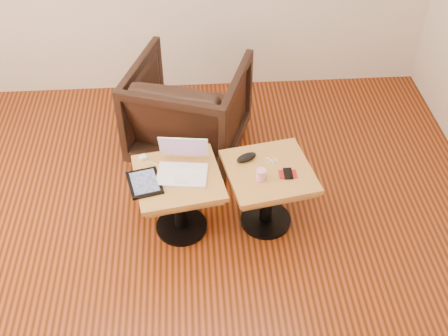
{
  "coord_description": "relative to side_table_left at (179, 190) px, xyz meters",
  "views": [
    {
      "loc": [
        0.18,
        -2.13,
        2.91
      ],
      "look_at": [
        0.36,
        0.48,
        0.54
      ],
      "focal_mm": 45.0,
      "sensor_mm": 36.0,
      "label": 1
    }
  ],
  "objects": [
    {
      "name": "glasses_case",
      "position": [
        0.45,
        0.12,
        0.14
      ],
      "size": [
        0.16,
        0.12,
        0.05
      ],
      "primitive_type": "ellipsoid",
      "rotation": [
        0.0,
        0.0,
        0.48
      ],
      "color": "black",
      "rests_on": "side_table_right"
    },
    {
      "name": "striped_cup",
      "position": [
        0.52,
        -0.07,
        0.16
      ],
      "size": [
        0.08,
        0.08,
        0.08
      ],
      "primitive_type": "cylinder",
      "rotation": [
        0.0,
        0.0,
        0.49
      ],
      "color": "pink",
      "rests_on": "side_table_right"
    },
    {
      "name": "earbuds_tangle",
      "position": [
        0.62,
        0.1,
        0.13
      ],
      "size": [
        0.07,
        0.06,
        0.01
      ],
      "color": "white",
      "rests_on": "side_table_right"
    },
    {
      "name": "room_shell",
      "position": [
        -0.06,
        -0.48,
        0.98
      ],
      "size": [
        4.52,
        4.52,
        2.71
      ],
      "color": "#3B1D07",
      "rests_on": "ground"
    },
    {
      "name": "phone_on_sleeve",
      "position": [
        0.7,
        -0.03,
        0.13
      ],
      "size": [
        0.12,
        0.1,
        0.01
      ],
      "rotation": [
        0.0,
        0.0,
        -0.01
      ],
      "color": "#94100A",
      "rests_on": "side_table_right"
    },
    {
      "name": "side_table_right",
      "position": [
        0.59,
        0.02,
        0.0
      ],
      "size": [
        0.63,
        0.63,
        0.49
      ],
      "rotation": [
        0.0,
        0.0,
        0.19
      ],
      "color": "black",
      "rests_on": "ground"
    },
    {
      "name": "tablet",
      "position": [
        -0.21,
        -0.06,
        0.13
      ],
      "size": [
        0.25,
        0.29,
        0.02
      ],
      "rotation": [
        0.0,
        0.0,
        0.24
      ],
      "color": "black",
      "rests_on": "side_table_left"
    },
    {
      "name": "charging_adapter",
      "position": [
        -0.23,
        0.18,
        0.13
      ],
      "size": [
        0.06,
        0.06,
        0.03
      ],
      "primitive_type": "cube",
      "rotation": [
        0.0,
        0.0,
        0.45
      ],
      "color": "white",
      "rests_on": "side_table_left"
    },
    {
      "name": "laptop",
      "position": [
        0.03,
        0.05,
        0.17
      ],
      "size": [
        0.35,
        0.33,
        0.22
      ],
      "rotation": [
        0.0,
        0.0,
        -0.13
      ],
      "color": "white",
      "rests_on": "side_table_left"
    },
    {
      "name": "armchair",
      "position": [
        0.08,
        0.87,
        0.01
      ],
      "size": [
        1.04,
        1.05,
        0.76
      ],
      "primitive_type": "imported",
      "rotation": [
        0.0,
        0.0,
        2.81
      ],
      "color": "black",
      "rests_on": "ground"
    },
    {
      "name": "side_table_left",
      "position": [
        0.0,
        0.0,
        0.0
      ],
      "size": [
        0.62,
        0.62,
        0.49
      ],
      "rotation": [
        0.0,
        0.0,
        0.17
      ],
      "color": "black",
      "rests_on": "ground"
    }
  ]
}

